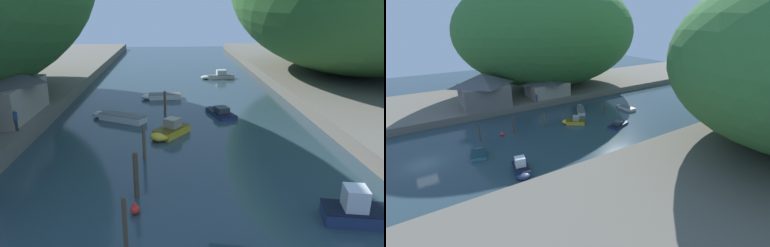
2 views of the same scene
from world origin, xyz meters
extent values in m
plane|color=#283D47|center=(0.00, 30.00, 0.00)|extent=(130.00, 130.00, 0.00)
cube|color=#666056|center=(-23.35, 30.00, 0.64)|extent=(22.00, 120.00, 1.28)
cube|color=#666056|center=(23.35, 30.00, 0.64)|extent=(22.00, 120.00, 1.28)
ellipsoid|color=#387033|center=(-24.45, 31.78, 14.19)|extent=(32.39, 45.35, 25.82)
cube|color=slate|center=(-16.42, 12.30, 3.35)|extent=(7.53, 8.64, 4.14)
pyramid|color=#4C4C51|center=(-16.42, 12.30, 6.56)|extent=(8.13, 9.33, 2.26)
cube|color=gray|center=(-16.14, 25.98, 2.76)|extent=(5.97, 8.66, 2.96)
pyramid|color=#4C4C51|center=(-16.14, 25.98, 5.05)|extent=(6.45, 9.35, 1.62)
cube|color=navy|center=(3.92, 29.52, 0.18)|extent=(2.82, 4.34, 0.36)
ellipsoid|color=navy|center=(3.32, 31.44, 0.18)|extent=(2.14, 2.40, 0.36)
cube|color=black|center=(3.92, 29.52, 0.38)|extent=(2.88, 4.42, 0.03)
cube|color=#333842|center=(3.95, 29.40, 0.65)|extent=(1.56, 1.70, 0.57)
cube|color=silver|center=(6.34, 49.19, 0.28)|extent=(4.17, 1.86, 0.56)
ellipsoid|color=silver|center=(4.35, 48.93, 0.28)|extent=(2.16, 1.53, 0.56)
cube|color=#504E4A|center=(6.34, 49.19, 0.58)|extent=(4.25, 1.89, 0.03)
cube|color=silver|center=(6.47, 49.21, 0.94)|extent=(1.52, 1.12, 0.76)
cube|color=teal|center=(1.71, 6.51, 0.25)|extent=(3.07, 2.50, 0.50)
ellipsoid|color=teal|center=(0.39, 6.81, 0.25)|extent=(1.73, 2.10, 0.50)
cube|color=#132A33|center=(1.71, 6.51, 0.52)|extent=(3.13, 2.55, 0.03)
cube|color=silver|center=(-1.84, 36.95, 0.30)|extent=(3.81, 1.74, 0.59)
ellipsoid|color=silver|center=(-3.70, 36.82, 0.30)|extent=(1.95, 1.53, 0.59)
cube|color=#504E4A|center=(-1.84, 36.95, 0.61)|extent=(3.89, 1.77, 0.03)
cube|color=gold|center=(-1.07, 23.91, 0.33)|extent=(3.26, 3.61, 0.67)
ellipsoid|color=gold|center=(-2.01, 22.60, 0.33)|extent=(2.25, 2.25, 0.67)
cube|color=#4C3E0E|center=(-1.07, 23.91, 0.68)|extent=(3.32, 3.68, 0.03)
cube|color=#9E937F|center=(-1.01, 23.99, 1.06)|extent=(1.62, 1.61, 0.79)
cube|color=white|center=(-5.76, 28.15, 0.32)|extent=(4.75, 3.47, 0.65)
ellipsoid|color=white|center=(-7.80, 29.30, 0.32)|extent=(2.67, 2.27, 0.65)
cube|color=#525252|center=(-5.76, 28.15, 0.66)|extent=(4.85, 3.54, 0.03)
cube|color=navy|center=(8.32, 10.00, 0.34)|extent=(3.44, 2.28, 0.69)
ellipsoid|color=navy|center=(9.88, 9.71, 0.34)|extent=(1.86, 1.91, 0.69)
cube|color=black|center=(8.32, 10.00, 0.70)|extent=(3.51, 2.33, 0.03)
cube|color=silver|center=(8.22, 10.02, 1.29)|extent=(1.31, 1.40, 1.20)
cylinder|color=#4C3D2D|center=(-3.11, 7.89, 1.37)|extent=(0.21, 0.21, 2.74)
sphere|color=#4C3D2D|center=(-3.11, 7.89, 2.78)|extent=(0.19, 0.19, 0.19)
cylinder|color=#4C3D2D|center=(-3.11, 13.17, 1.30)|extent=(0.30, 0.30, 2.61)
sphere|color=#4C3D2D|center=(-3.11, 13.17, 2.67)|extent=(0.27, 0.27, 0.27)
cylinder|color=brown|center=(-3.02, 18.67, 1.26)|extent=(0.24, 0.24, 2.53)
sphere|color=brown|center=(-3.02, 18.67, 2.58)|extent=(0.21, 0.21, 0.21)
cylinder|color=brown|center=(-1.72, 30.53, 1.11)|extent=(0.26, 0.26, 2.22)
sphere|color=brown|center=(-1.72, 30.53, 2.27)|extent=(0.23, 0.23, 0.23)
sphere|color=red|center=(-3.03, 11.28, 0.27)|extent=(0.53, 0.53, 0.53)
cone|color=red|center=(-3.03, 11.28, 0.67)|extent=(0.27, 0.27, 0.27)
cylinder|color=#282D3D|center=(-13.01, 21.80, 1.71)|extent=(0.13, 0.13, 0.85)
cylinder|color=#282D3D|center=(-13.06, 21.97, 1.71)|extent=(0.13, 0.13, 0.85)
cube|color=navy|center=(-13.03, 21.88, 2.44)|extent=(0.32, 0.43, 0.62)
sphere|color=#9E7051|center=(-13.03, 21.88, 2.86)|extent=(0.22, 0.22, 0.22)
cylinder|color=#282D3D|center=(-13.65, 12.93, 1.71)|extent=(0.13, 0.13, 0.85)
cylinder|color=#282D3D|center=(-13.72, 13.10, 1.71)|extent=(0.13, 0.13, 0.85)
cube|color=#2D2D33|center=(-13.69, 13.01, 2.44)|extent=(0.35, 0.43, 0.62)
sphere|color=#9E7051|center=(-13.69, 13.01, 2.86)|extent=(0.22, 0.22, 0.22)
camera|label=1|loc=(-0.96, -6.39, 10.64)|focal=35.00mm
camera|label=2|loc=(34.85, 1.23, 17.46)|focal=24.00mm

